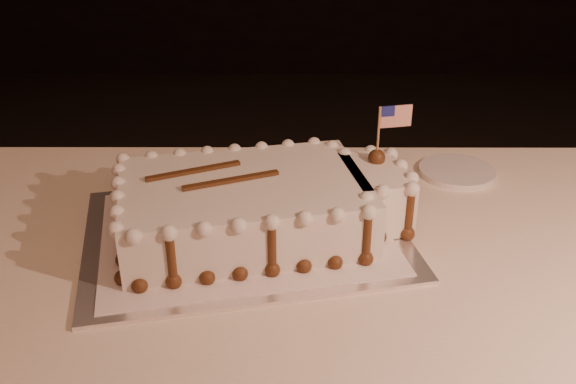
{
  "coord_description": "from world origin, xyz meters",
  "views": [
    {
      "loc": [
        -0.26,
        -0.42,
        1.38
      ],
      "look_at": [
        -0.26,
        0.59,
        0.84
      ],
      "focal_mm": 40.0,
      "sensor_mm": 36.0,
      "label": 1
    }
  ],
  "objects_px": {
    "cake_board": "(245,234)",
    "side_plate": "(457,171)",
    "sheet_cake": "(261,205)",
    "banquet_table": "(411,384)"
  },
  "relations": [
    {
      "from": "sheet_cake",
      "to": "cake_board",
      "type": "bearing_deg",
      "value": -167.85
    },
    {
      "from": "banquet_table",
      "to": "cake_board",
      "type": "distance_m",
      "value": 0.51
    },
    {
      "from": "banquet_table",
      "to": "side_plate",
      "type": "height_order",
      "value": "side_plate"
    },
    {
      "from": "sheet_cake",
      "to": "side_plate",
      "type": "xyz_separation_m",
      "value": [
        0.42,
        0.25,
        -0.06
      ]
    },
    {
      "from": "cake_board",
      "to": "side_plate",
      "type": "xyz_separation_m",
      "value": [
        0.45,
        0.26,
        0.0
      ]
    },
    {
      "from": "banquet_table",
      "to": "sheet_cake",
      "type": "xyz_separation_m",
      "value": [
        -0.31,
        0.0,
        0.44
      ]
    },
    {
      "from": "sheet_cake",
      "to": "side_plate",
      "type": "height_order",
      "value": "sheet_cake"
    },
    {
      "from": "cake_board",
      "to": "side_plate",
      "type": "relative_size",
      "value": 3.49
    },
    {
      "from": "banquet_table",
      "to": "side_plate",
      "type": "distance_m",
      "value": 0.47
    },
    {
      "from": "cake_board",
      "to": "sheet_cake",
      "type": "xyz_separation_m",
      "value": [
        0.03,
        0.01,
        0.06
      ]
    }
  ]
}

